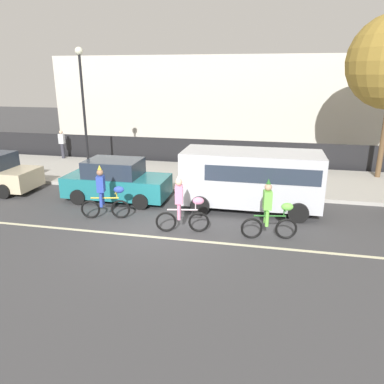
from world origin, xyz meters
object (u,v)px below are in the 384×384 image
parade_cyclist_lime (270,213)px  parked_car_teal (116,181)px  parade_cyclist_pink (183,207)px  street_lamp_post (82,93)px  parked_van_silver (253,176)px  parade_cyclist_cobalt (105,195)px  pedestrian_onlooker (62,143)px

parade_cyclist_lime → parked_car_teal: size_ratio=0.47×
parade_cyclist_pink → street_lamp_post: size_ratio=0.33×
parked_van_silver → street_lamp_post: bearing=158.3°
parade_cyclist_cobalt → parked_van_silver: size_ratio=0.38×
pedestrian_onlooker → parade_cyclist_cobalt: bearing=-51.5°
parked_van_silver → parade_cyclist_lime: bearing=-74.9°
parade_cyclist_pink → parked_car_teal: size_ratio=0.47×
parked_car_teal → pedestrian_onlooker: 8.33m
parade_cyclist_cobalt → parade_cyclist_lime: 5.64m
parade_cyclist_lime → parade_cyclist_cobalt: bearing=174.7°
street_lamp_post → parade_cyclist_pink: bearing=-43.3°
parade_cyclist_pink → parked_van_silver: parked_van_silver is taller
parade_cyclist_cobalt → pedestrian_onlooker: size_ratio=1.19×
parade_cyclist_lime → parked_van_silver: parked_van_silver is taller
parade_cyclist_cobalt → pedestrian_onlooker: bearing=128.5°
parked_van_silver → pedestrian_onlooker: (-11.20, 5.86, -0.27)m
parade_cyclist_cobalt → parade_cyclist_pink: 2.96m
street_lamp_post → pedestrian_onlooker: street_lamp_post is taller
parade_cyclist_lime → street_lamp_post: 11.17m
parade_cyclist_pink → pedestrian_onlooker: parade_cyclist_pink is taller
parade_cyclist_cobalt → street_lamp_post: street_lamp_post is taller
parade_cyclist_cobalt → parade_cyclist_pink: (2.90, -0.57, 0.00)m
parade_cyclist_cobalt → parked_car_teal: size_ratio=0.47×
parade_cyclist_cobalt → street_lamp_post: (-3.36, 5.33, 3.15)m
parade_cyclist_pink → parade_cyclist_lime: bearing=0.9°
parked_car_teal → parade_cyclist_lime: bearing=-22.5°
parade_cyclist_pink → parked_car_teal: parade_cyclist_pink is taller
street_lamp_post → pedestrian_onlooker: bearing=138.7°
parade_cyclist_cobalt → street_lamp_post: size_ratio=0.33×
parked_car_teal → pedestrian_onlooker: (-5.85, 5.92, 0.23)m
parade_cyclist_cobalt → parade_cyclist_lime: (5.61, -0.53, 0.00)m
parked_car_teal → parked_van_silver: bearing=0.6°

